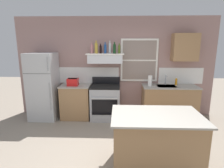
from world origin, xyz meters
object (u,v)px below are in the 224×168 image
object	(u,v)px
stove_range	(105,102)
bottle_champagne_gold_foil	(96,48)
bottle_clear_tall	(110,48)
dish_soap_bottle	(176,82)
bottle_dark_green_wine	(114,49)
kitchen_island	(155,141)
bottle_balsamic_dark	(101,49)
toaster	(73,82)
bottle_olive_oil_square	(119,49)
bottle_rose_pink	(92,49)
paper_towel_roll	(150,81)
bottle_blue_liqueur	(105,49)
refrigerator	(44,86)

from	to	relation	value
stove_range	bottle_champagne_gold_foil	size ratio (longest dim) A/B	3.39
bottle_clear_tall	dish_soap_bottle	world-z (taller)	bottle_clear_tall
bottle_champagne_gold_foil	dish_soap_bottle	distance (m)	2.29
bottle_dark_green_wine	dish_soap_bottle	world-z (taller)	bottle_dark_green_wine
bottle_clear_tall	kitchen_island	xyz separation A→B (m)	(0.83, -2.13, -1.42)
bottle_balsamic_dark	bottle_dark_green_wine	size ratio (longest dim) A/B	0.85
toaster	bottle_clear_tall	xyz separation A→B (m)	(0.97, 0.16, 0.87)
bottle_olive_oil_square	bottle_champagne_gold_foil	bearing A→B (deg)	-177.96
bottle_rose_pink	bottle_dark_green_wine	size ratio (longest dim) A/B	0.95
bottle_balsamic_dark	kitchen_island	distance (m)	2.76
bottle_clear_tall	bottle_balsamic_dark	bearing A→B (deg)	-179.55
bottle_balsamic_dark	bottle_olive_oil_square	world-z (taller)	bottle_olive_oil_square
toaster	kitchen_island	distance (m)	2.72
bottle_rose_pink	kitchen_island	distance (m)	2.86
stove_range	paper_towel_roll	size ratio (longest dim) A/B	4.04
bottle_clear_tall	bottle_dark_green_wine	bearing A→B (deg)	-30.38
bottle_olive_oil_square	dish_soap_bottle	size ratio (longest dim) A/B	1.41
bottle_rose_pink	kitchen_island	size ratio (longest dim) A/B	0.20
kitchen_island	bottle_clear_tall	bearing A→B (deg)	111.39
bottle_rose_pink	bottle_blue_liqueur	distance (m)	0.36
toaster	paper_towel_roll	world-z (taller)	paper_towel_roll
stove_range	bottle_olive_oil_square	world-z (taller)	bottle_olive_oil_square
bottle_blue_liqueur	dish_soap_bottle	distance (m)	2.07
bottle_olive_oil_square	paper_towel_roll	size ratio (longest dim) A/B	0.94
kitchen_island	bottle_dark_green_wine	bearing A→B (deg)	109.09
stove_range	bottle_rose_pink	bearing A→B (deg)	159.73
bottle_clear_tall	dish_soap_bottle	distance (m)	1.97
refrigerator	bottle_rose_pink	xyz separation A→B (m)	(1.29, 0.15, 0.98)
refrigerator	bottle_balsamic_dark	distance (m)	1.81
toaster	kitchen_island	world-z (taller)	toaster
bottle_rose_pink	kitchen_island	bearing A→B (deg)	-58.53
bottle_balsamic_dark	bottle_olive_oil_square	bearing A→B (deg)	-5.33
toaster	bottle_balsamic_dark	xyz separation A→B (m)	(0.73, 0.16, 0.84)
refrigerator	kitchen_island	size ratio (longest dim) A/B	1.26
toaster	kitchen_island	xyz separation A→B (m)	(1.80, -1.97, -0.55)
bottle_balsamic_dark	dish_soap_bottle	world-z (taller)	bottle_balsamic_dark
toaster	bottle_champagne_gold_foil	world-z (taller)	bottle_champagne_gold_foil
bottle_clear_tall	paper_towel_roll	world-z (taller)	bottle_clear_tall
paper_towel_roll	dish_soap_bottle	size ratio (longest dim) A/B	1.50
refrigerator	bottle_rose_pink	size ratio (longest dim) A/B	6.42
bottle_dark_green_wine	paper_towel_roll	xyz separation A→B (m)	(0.94, -0.02, -0.82)
bottle_clear_tall	bottle_dark_green_wine	xyz separation A→B (m)	(0.12, -0.07, -0.01)
toaster	bottle_champagne_gold_foil	distance (m)	1.08
refrigerator	paper_towel_roll	distance (m)	2.83
bottle_blue_liqueur	bottle_dark_green_wine	world-z (taller)	bottle_dark_green_wine
bottle_olive_oil_square	kitchen_island	distance (m)	2.57
refrigerator	dish_soap_bottle	size ratio (longest dim) A/B	9.78
refrigerator	bottle_rose_pink	bearing A→B (deg)	6.81
bottle_champagne_gold_foil	kitchen_island	bearing A→B (deg)	-60.21
refrigerator	bottle_clear_tall	distance (m)	2.03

